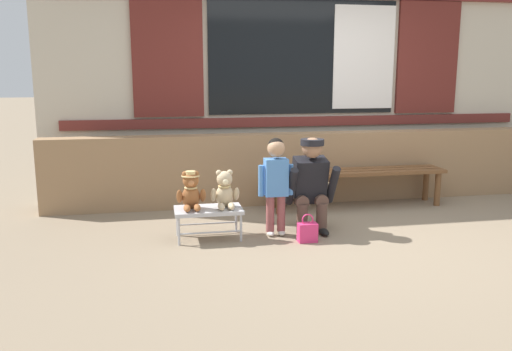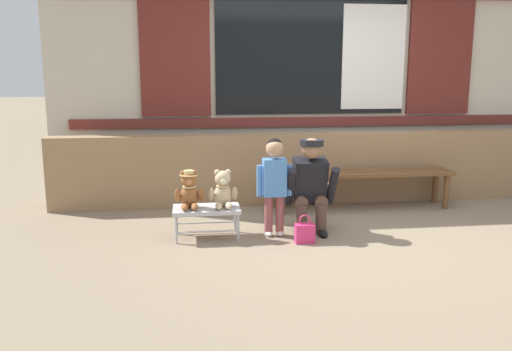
{
  "view_description": "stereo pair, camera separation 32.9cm",
  "coord_description": "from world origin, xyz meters",
  "px_view_note": "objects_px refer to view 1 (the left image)",
  "views": [
    {
      "loc": [
        -1.88,
        -4.73,
        1.58
      ],
      "look_at": [
        -0.88,
        0.42,
        0.55
      ],
      "focal_mm": 37.3,
      "sensor_mm": 36.0,
      "label": 1
    },
    {
      "loc": [
        -1.55,
        -4.78,
        1.58
      ],
      "look_at": [
        -0.88,
        0.42,
        0.55
      ],
      "focal_mm": 37.3,
      "sensor_mm": 36.0,
      "label": 2
    }
  ],
  "objects_px": {
    "small_display_bench": "(208,212)",
    "handbag_on_ground": "(307,232)",
    "adult_crouching": "(311,184)",
    "child_standing": "(276,176)",
    "teddy_bear_plain": "(225,191)",
    "teddy_bear_with_hat": "(191,191)",
    "wooden_bench_long": "(357,176)"
  },
  "relations": [
    {
      "from": "small_display_bench",
      "to": "handbag_on_ground",
      "type": "relative_size",
      "value": 2.35
    },
    {
      "from": "adult_crouching",
      "to": "handbag_on_ground",
      "type": "height_order",
      "value": "adult_crouching"
    },
    {
      "from": "child_standing",
      "to": "handbag_on_ground",
      "type": "bearing_deg",
      "value": -46.43
    },
    {
      "from": "teddy_bear_plain",
      "to": "handbag_on_ground",
      "type": "relative_size",
      "value": 1.34
    },
    {
      "from": "small_display_bench",
      "to": "handbag_on_ground",
      "type": "bearing_deg",
      "value": -16.85
    },
    {
      "from": "teddy_bear_with_hat",
      "to": "child_standing",
      "type": "bearing_deg",
      "value": -1.09
    },
    {
      "from": "wooden_bench_long",
      "to": "teddy_bear_with_hat",
      "type": "bearing_deg",
      "value": -155.99
    },
    {
      "from": "wooden_bench_long",
      "to": "teddy_bear_plain",
      "type": "distance_m",
      "value": 1.91
    },
    {
      "from": "small_display_bench",
      "to": "teddy_bear_plain",
      "type": "bearing_deg",
      "value": 0.51
    },
    {
      "from": "wooden_bench_long",
      "to": "small_display_bench",
      "type": "xyz_separation_m",
      "value": [
        -1.84,
        -0.89,
        -0.11
      ]
    },
    {
      "from": "wooden_bench_long",
      "to": "teddy_bear_plain",
      "type": "relative_size",
      "value": 5.78
    },
    {
      "from": "teddy_bear_with_hat",
      "to": "handbag_on_ground",
      "type": "relative_size",
      "value": 1.34
    },
    {
      "from": "wooden_bench_long",
      "to": "teddy_bear_plain",
      "type": "height_order",
      "value": "teddy_bear_plain"
    },
    {
      "from": "child_standing",
      "to": "adult_crouching",
      "type": "xyz_separation_m",
      "value": [
        0.38,
        0.08,
        -0.11
      ]
    },
    {
      "from": "adult_crouching",
      "to": "handbag_on_ground",
      "type": "xyz_separation_m",
      "value": [
        -0.13,
        -0.34,
        -0.38
      ]
    },
    {
      "from": "small_display_bench",
      "to": "adult_crouching",
      "type": "relative_size",
      "value": 0.67
    },
    {
      "from": "small_display_bench",
      "to": "adult_crouching",
      "type": "xyz_separation_m",
      "value": [
        1.03,
        0.06,
        0.21
      ]
    },
    {
      "from": "handbag_on_ground",
      "to": "child_standing",
      "type": "bearing_deg",
      "value": 133.57
    },
    {
      "from": "teddy_bear_with_hat",
      "to": "handbag_on_ground",
      "type": "xyz_separation_m",
      "value": [
        1.06,
        -0.28,
        -0.38
      ]
    },
    {
      "from": "small_display_bench",
      "to": "adult_crouching",
      "type": "bearing_deg",
      "value": 3.44
    },
    {
      "from": "teddy_bear_with_hat",
      "to": "child_standing",
      "type": "height_order",
      "value": "child_standing"
    },
    {
      "from": "teddy_bear_plain",
      "to": "wooden_bench_long",
      "type": "bearing_deg",
      "value": 27.94
    },
    {
      "from": "small_display_bench",
      "to": "child_standing",
      "type": "xyz_separation_m",
      "value": [
        0.66,
        -0.01,
        0.33
      ]
    },
    {
      "from": "small_display_bench",
      "to": "teddy_bear_with_hat",
      "type": "height_order",
      "value": "teddy_bear_with_hat"
    },
    {
      "from": "wooden_bench_long",
      "to": "adult_crouching",
      "type": "height_order",
      "value": "adult_crouching"
    },
    {
      "from": "handbag_on_ground",
      "to": "wooden_bench_long",
      "type": "bearing_deg",
      "value": 51.14
    },
    {
      "from": "small_display_bench",
      "to": "child_standing",
      "type": "relative_size",
      "value": 0.67
    },
    {
      "from": "small_display_bench",
      "to": "teddy_bear_plain",
      "type": "relative_size",
      "value": 1.76
    },
    {
      "from": "adult_crouching",
      "to": "handbag_on_ground",
      "type": "bearing_deg",
      "value": -111.07
    },
    {
      "from": "child_standing",
      "to": "adult_crouching",
      "type": "relative_size",
      "value": 1.01
    },
    {
      "from": "teddy_bear_plain",
      "to": "child_standing",
      "type": "distance_m",
      "value": 0.51
    },
    {
      "from": "wooden_bench_long",
      "to": "child_standing",
      "type": "relative_size",
      "value": 2.19
    }
  ]
}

